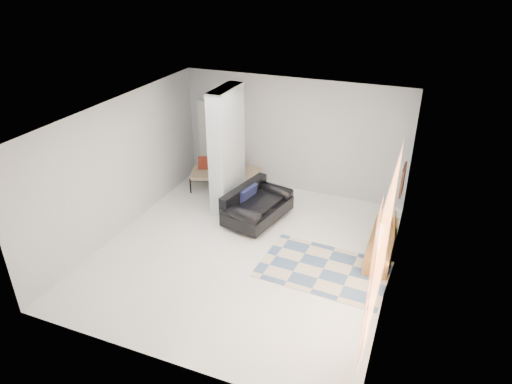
% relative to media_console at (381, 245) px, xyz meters
% --- Properties ---
extents(floor, '(6.00, 6.00, 0.00)m').
position_rel_media_console_xyz_m(floor, '(-2.52, -0.90, -0.21)').
color(floor, white).
rests_on(floor, ground).
extents(ceiling, '(6.00, 6.00, 0.00)m').
position_rel_media_console_xyz_m(ceiling, '(-2.52, -0.90, 2.59)').
color(ceiling, white).
rests_on(ceiling, wall_back).
extents(wall_back, '(6.00, 0.00, 6.00)m').
position_rel_media_console_xyz_m(wall_back, '(-2.52, 2.10, 1.19)').
color(wall_back, '#B1B4B6').
rests_on(wall_back, ground).
extents(wall_front, '(6.00, 0.00, 6.00)m').
position_rel_media_console_xyz_m(wall_front, '(-2.52, -3.90, 1.19)').
color(wall_front, '#B1B4B6').
rests_on(wall_front, ground).
extents(wall_left, '(0.00, 6.00, 6.00)m').
position_rel_media_console_xyz_m(wall_left, '(-5.27, -0.90, 1.19)').
color(wall_left, '#B1B4B6').
rests_on(wall_left, ground).
extents(wall_right, '(0.00, 6.00, 6.00)m').
position_rel_media_console_xyz_m(wall_right, '(0.23, -0.90, 1.19)').
color(wall_right, '#B1B4B6').
rests_on(wall_right, ground).
extents(partition_column, '(0.35, 1.20, 2.80)m').
position_rel_media_console_xyz_m(partition_column, '(-3.62, 0.70, 1.19)').
color(partition_column, '#B2B8BA').
rests_on(partition_column, floor).
extents(hallway_door, '(0.85, 0.06, 2.04)m').
position_rel_media_console_xyz_m(hallway_door, '(-4.62, 2.06, 0.81)').
color(hallway_door, silver).
rests_on(hallway_door, floor).
extents(curtain, '(0.00, 2.55, 2.55)m').
position_rel_media_console_xyz_m(curtain, '(0.15, -2.05, 1.24)').
color(curtain, '#D17037').
rests_on(curtain, wall_right).
extents(wall_art, '(0.04, 0.45, 0.55)m').
position_rel_media_console_xyz_m(wall_art, '(0.20, -0.00, 1.44)').
color(wall_art, '#33180E').
rests_on(wall_art, wall_right).
extents(media_console, '(0.45, 1.69, 0.80)m').
position_rel_media_console_xyz_m(media_console, '(0.00, 0.00, 0.00)').
color(media_console, brown).
rests_on(media_console, floor).
extents(loveseat, '(1.24, 1.75, 0.76)m').
position_rel_media_console_xyz_m(loveseat, '(-2.78, 0.31, 0.15)').
color(loveseat, silver).
rests_on(loveseat, floor).
extents(daybed, '(1.92, 1.29, 0.77)m').
position_rel_media_console_xyz_m(daybed, '(-4.08, 1.56, 0.21)').
color(daybed, black).
rests_on(daybed, floor).
extents(area_rug, '(2.43, 1.70, 0.01)m').
position_rel_media_console_xyz_m(area_rug, '(-0.92, -0.91, -0.20)').
color(area_rug, beige).
rests_on(area_rug, floor).
extents(cylinder_lamp, '(0.10, 0.10, 0.53)m').
position_rel_media_console_xyz_m(cylinder_lamp, '(-0.02, -0.47, 0.46)').
color(cylinder_lamp, silver).
rests_on(cylinder_lamp, media_console).
extents(bronze_figurine, '(0.12, 0.12, 0.23)m').
position_rel_media_console_xyz_m(bronze_figurine, '(-0.05, 0.40, 0.31)').
color(bronze_figurine, black).
rests_on(bronze_figurine, media_console).
extents(vase, '(0.22, 0.22, 0.22)m').
position_rel_media_console_xyz_m(vase, '(-0.05, 0.01, 0.30)').
color(vase, silver).
rests_on(vase, media_console).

